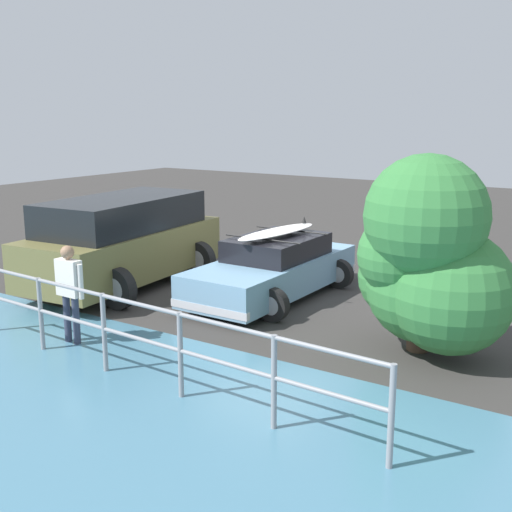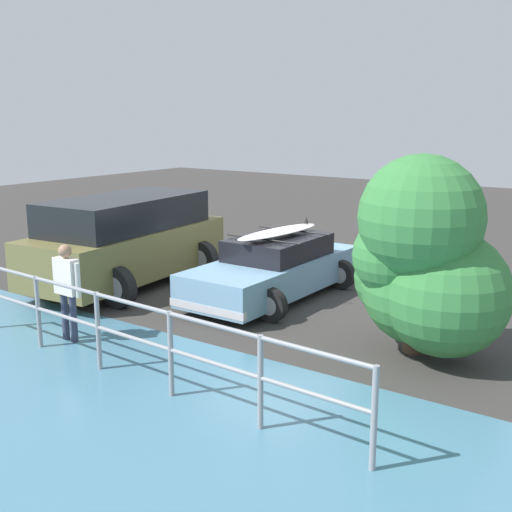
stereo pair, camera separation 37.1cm
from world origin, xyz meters
The scene contains 6 objects.
ground_plane centered at (0.00, 0.00, -0.01)m, with size 44.00×44.00×0.02m, color #383533.
sedan_car centered at (-0.37, 0.36, 0.59)m, with size 2.26×4.29×1.49m.
suv_car centered at (2.72, 1.36, 0.98)m, with size 2.99×4.92×1.89m.
person_bystander centered at (0.93, 4.38, 0.96)m, with size 0.62×0.21×1.59m.
railing_fence centered at (-1.10, 4.95, 0.75)m, with size 7.33×0.43×1.15m.
bush_near_left centered at (-3.94, 1.83, 1.35)m, with size 2.47×2.12×3.06m.
Camera 1 is at (-6.87, 10.93, 3.61)m, focal length 45.00 mm.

